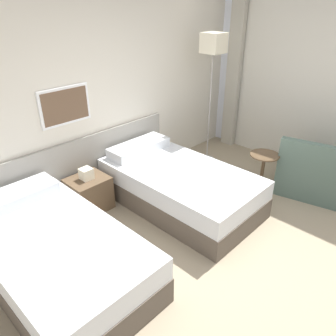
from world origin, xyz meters
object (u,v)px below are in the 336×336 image
at_px(nightstand, 89,193).
at_px(floor_lamp, 213,51).
at_px(bed_near_window, 179,186).
at_px(side_table, 263,167).
at_px(armchair, 313,174).
at_px(bed_near_door, 55,254).

bearing_deg(nightstand, floor_lamp, -5.12).
distance_m(nightstand, floor_lamp, 2.67).
bearing_deg(bed_near_window, floor_lamp, 22.57).
xyz_separation_m(floor_lamp, side_table, (-0.32, -1.18, -1.34)).
bearing_deg(nightstand, side_table, -36.32).
xyz_separation_m(nightstand, floor_lamp, (2.19, -0.20, 1.51)).
relative_size(nightstand, armchair, 0.58).
relative_size(bed_near_window, nightstand, 3.48).
height_order(bed_near_window, floor_lamp, floor_lamp).
relative_size(floor_lamp, armchair, 1.97).
height_order(bed_near_door, floor_lamp, floor_lamp).
height_order(side_table, armchair, armchair).
bearing_deg(side_table, armchair, -43.62).
relative_size(bed_near_window, armchair, 2.00).
distance_m(floor_lamp, armchair, 2.24).
xyz_separation_m(floor_lamp, armchair, (0.20, -1.67, -1.47)).
height_order(nightstand, side_table, side_table).
relative_size(bed_near_door, armchair, 2.00).
bearing_deg(floor_lamp, armchair, -83.21).
bearing_deg(side_table, bed_near_door, 166.99).
distance_m(floor_lamp, side_table, 1.81).
height_order(floor_lamp, armchair, floor_lamp).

